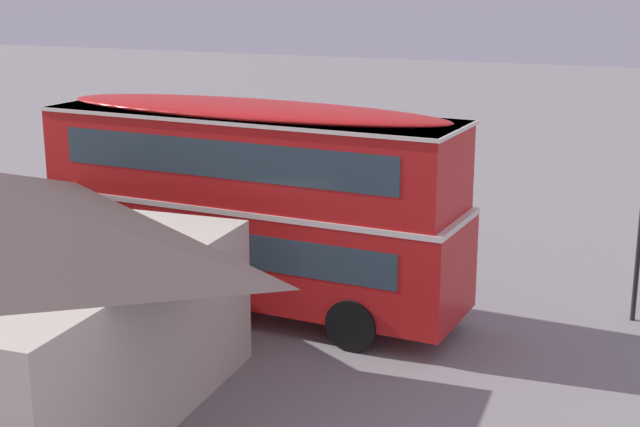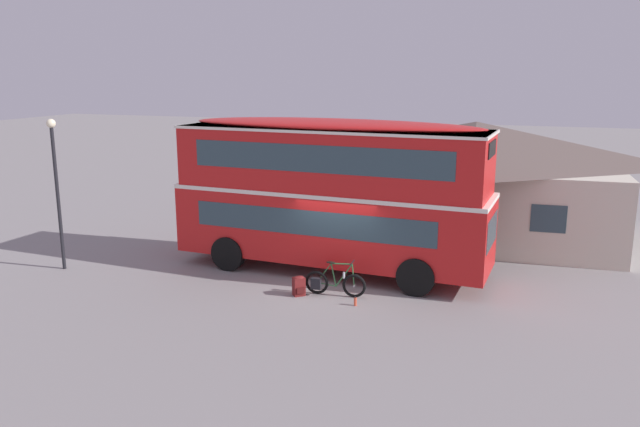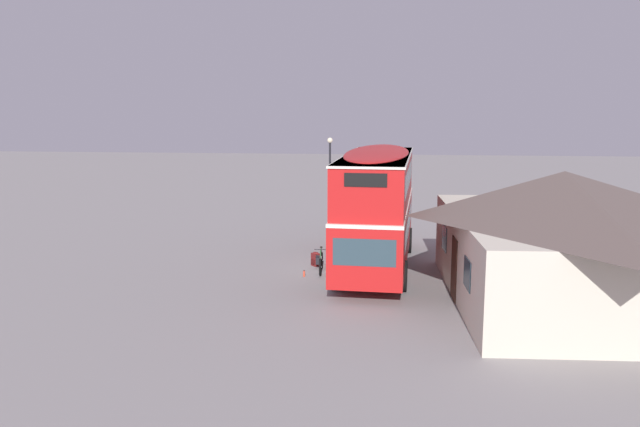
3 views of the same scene
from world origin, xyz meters
TOP-DOWN VIEW (x-y plane):
  - ground_plane at (0.00, 0.00)m, footprint 120.00×120.00m
  - double_decker_bus at (-0.54, 1.32)m, footprint 9.93×3.07m
  - touring_bicycle at (0.22, -0.82)m, footprint 1.77×0.53m
  - backpack_on_ground at (-0.69, -1.12)m, footprint 0.41×0.40m
  - water_bottle_red_squeeze at (1.03, -1.36)m, footprint 0.08×0.08m

SIDE VIEW (x-z plane):
  - ground_plane at x=0.00m, z-range 0.00..0.00m
  - water_bottle_red_squeeze at x=1.03m, z-range -0.01..0.25m
  - backpack_on_ground at x=-0.69m, z-range 0.01..0.58m
  - touring_bicycle at x=0.22m, z-range -0.14..0.89m
  - double_decker_bus at x=-0.54m, z-range 0.25..5.04m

